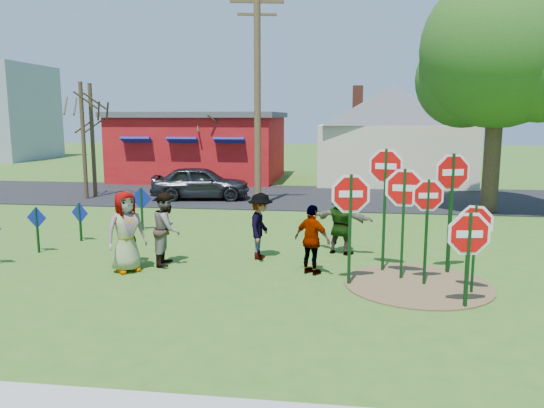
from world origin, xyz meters
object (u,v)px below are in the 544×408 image
at_px(suv, 201,183).
at_px(stop_sign_a, 350,204).
at_px(person_b, 126,231).
at_px(person_a, 126,232).
at_px(utility_pole, 257,94).
at_px(stop_sign_b, 386,178).
at_px(leafy_tree, 503,59).
at_px(stop_sign_d, 452,183).
at_px(stop_sign_c, 427,208).

bearing_deg(suv, stop_sign_a, -158.43).
bearing_deg(person_b, person_a, -131.03).
relative_size(suv, utility_pole, 0.50).
bearing_deg(utility_pole, stop_sign_b, -63.05).
distance_m(suv, leafy_tree, 13.05).
xyz_separation_m(person_b, leafy_tree, (10.95, 8.92, 4.87)).
xyz_separation_m(stop_sign_d, person_a, (-7.52, -0.86, -1.18)).
height_order(stop_sign_a, utility_pole, utility_pole).
relative_size(stop_sign_c, stop_sign_d, 0.82).
xyz_separation_m(stop_sign_c, stop_sign_d, (0.67, 0.99, 0.42)).
distance_m(stop_sign_d, person_a, 7.66).
distance_m(stop_sign_c, leafy_tree, 11.06).
bearing_deg(suv, person_a, 178.21).
height_order(stop_sign_c, person_a, stop_sign_c).
relative_size(stop_sign_d, utility_pole, 0.35).
distance_m(person_a, suv, 11.03).
relative_size(person_b, suv, 0.41).
height_order(suv, utility_pole, utility_pole).
bearing_deg(person_a, stop_sign_d, -38.78).
xyz_separation_m(stop_sign_c, leafy_tree, (3.91, 9.53, 4.03)).
bearing_deg(leafy_tree, person_b, -140.83).
bearing_deg(stop_sign_a, person_b, 162.11).
xyz_separation_m(suv, utility_pole, (2.79, -1.42, 3.76)).
height_order(stop_sign_b, leafy_tree, leafy_tree).
distance_m(person_a, person_b, 0.52).
bearing_deg(leafy_tree, stop_sign_c, -112.31).
bearing_deg(person_b, leafy_tree, -24.66).
height_order(stop_sign_d, person_a, stop_sign_d).
relative_size(stop_sign_a, stop_sign_d, 0.87).
distance_m(stop_sign_b, leafy_tree, 10.41).
xyz_separation_m(stop_sign_b, suv, (-7.22, 10.14, -1.46)).
height_order(stop_sign_b, stop_sign_c, stop_sign_b).
bearing_deg(stop_sign_d, suv, 112.53).
height_order(stop_sign_d, utility_pole, utility_pole).
distance_m(stop_sign_b, utility_pole, 10.04).
bearing_deg(utility_pole, leafy_tree, -0.91).
distance_m(stop_sign_a, leafy_tree, 11.87).
xyz_separation_m(stop_sign_a, leafy_tree, (5.54, 9.72, 3.97)).
height_order(stop_sign_d, leafy_tree, leafy_tree).
relative_size(stop_sign_a, stop_sign_c, 1.06).
relative_size(stop_sign_b, utility_pole, 0.36).
xyz_separation_m(stop_sign_c, utility_pole, (-5.26, 9.68, 2.81)).
bearing_deg(utility_pole, stop_sign_c, -61.50).
relative_size(stop_sign_d, person_b, 1.68).
distance_m(stop_sign_b, person_b, 6.37).
height_order(stop_sign_d, person_b, stop_sign_d).
height_order(person_b, leafy_tree, leafy_tree).
bearing_deg(suv, stop_sign_d, -147.27).
bearing_deg(person_b, suv, 31.64).
relative_size(utility_pole, leafy_tree, 0.96).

